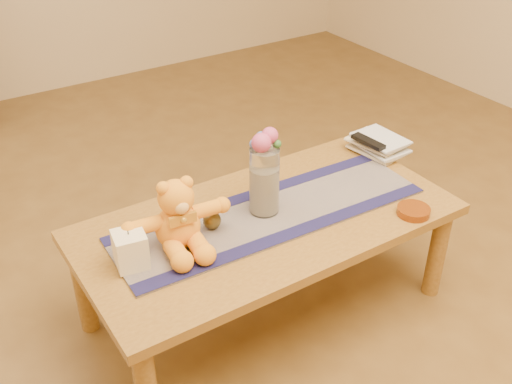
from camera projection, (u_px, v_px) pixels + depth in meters
floor at (266, 308)px, 2.48m from camera, size 5.50×5.50×0.00m
coffee_table_top at (267, 222)px, 2.25m from camera, size 1.40×0.70×0.04m
table_leg_fr at (437, 253)px, 2.46m from camera, size 0.07×0.07×0.41m
table_leg_bl at (83, 287)px, 2.28m from camera, size 0.07×0.07×0.41m
table_leg_br at (345, 189)px, 2.87m from camera, size 0.07×0.07×0.41m
persian_runner at (271, 214)px, 2.25m from camera, size 1.21×0.39×0.01m
runner_border_near at (293, 233)px, 2.14m from camera, size 1.20×0.10×0.00m
runner_border_far at (251, 195)px, 2.35m from camera, size 1.20×0.10×0.00m
teddy_bear at (177, 214)px, 2.03m from camera, size 0.39×0.33×0.24m
pillar_candle at (130, 249)px, 1.97m from camera, size 0.12×0.12×0.12m
candle_wick at (128, 233)px, 1.93m from camera, size 0.00×0.00×0.01m
glass_vase at (264, 181)px, 2.20m from camera, size 0.11×0.11×0.26m
potpourri_fill at (264, 190)px, 2.22m from camera, size 0.09×0.09×0.18m
rose_left at (261, 143)px, 2.09m from camera, size 0.07×0.07×0.07m
rose_right at (270, 135)px, 2.12m from camera, size 0.06×0.06×0.06m
blue_flower_back at (262, 137)px, 2.14m from camera, size 0.04×0.04×0.04m
blue_flower_side at (254, 144)px, 2.12m from camera, size 0.04×0.04×0.04m
leaf_sprig at (277, 144)px, 2.12m from camera, size 0.03×0.03×0.03m
bronze_ball at (212, 220)px, 2.15m from camera, size 0.07×0.07×0.07m
book_bottom at (365, 156)px, 2.62m from camera, size 0.20×0.25×0.02m
book_lower at (367, 152)px, 2.61m from camera, size 0.17×0.23×0.02m
book_upper at (364, 148)px, 2.59m from camera, size 0.21×0.25×0.02m
book_top at (367, 144)px, 2.59m from camera, size 0.17×0.23×0.02m
tv_remote at (368, 142)px, 2.57m from camera, size 0.06×0.16×0.02m
amber_dish at (413, 211)px, 2.25m from camera, size 0.15×0.15×0.03m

